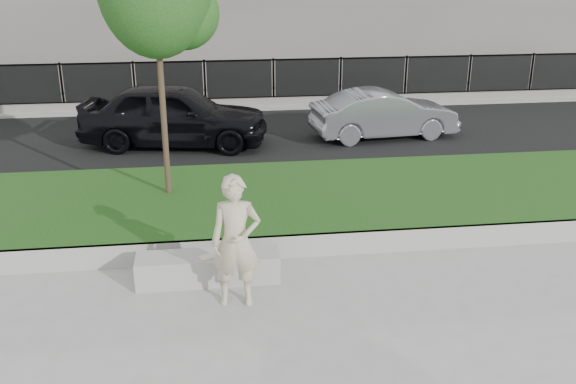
{
  "coord_description": "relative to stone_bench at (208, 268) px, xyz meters",
  "views": [
    {
      "loc": [
        -0.62,
        -8.49,
        4.75
      ],
      "look_at": [
        0.65,
        1.2,
        1.1
      ],
      "focal_mm": 40.0,
      "sensor_mm": 36.0,
      "label": 1
    }
  ],
  "objects": [
    {
      "name": "far_pavement",
      "position": [
        0.69,
        12.6,
        -0.16
      ],
      "size": [
        34.0,
        3.0,
        0.12
      ],
      "primitive_type": "cube",
      "color": "gray",
      "rests_on": "ground"
    },
    {
      "name": "iron_fence",
      "position": [
        0.69,
        11.6,
        0.32
      ],
      "size": [
        32.0,
        0.3,
        1.5
      ],
      "color": "slate",
      "rests_on": "far_pavement"
    },
    {
      "name": "grass_kerb",
      "position": [
        0.69,
        0.64,
        -0.02
      ],
      "size": [
        34.0,
        0.08,
        0.4
      ],
      "primitive_type": "cube",
      "color": "gray",
      "rests_on": "ground"
    },
    {
      "name": "ground",
      "position": [
        0.69,
        -0.4,
        -0.22
      ],
      "size": [
        90.0,
        90.0,
        0.0
      ],
      "primitive_type": "plane",
      "color": "gray",
      "rests_on": "ground"
    },
    {
      "name": "man",
      "position": [
        0.41,
        -0.7,
        0.74
      ],
      "size": [
        0.74,
        0.52,
        1.93
      ],
      "primitive_type": "imported",
      "rotation": [
        0.0,
        0.0,
        -0.09
      ],
      "color": "#C3B696",
      "rests_on": "ground"
    },
    {
      "name": "car_silver",
      "position": [
        4.85,
        7.56,
        0.46
      ],
      "size": [
        4.03,
        1.79,
        1.29
      ],
      "primitive_type": "imported",
      "rotation": [
        0.0,
        0.0,
        1.68
      ],
      "color": "gray",
      "rests_on": "street"
    },
    {
      "name": "stone_bench",
      "position": [
        0.0,
        0.0,
        0.0
      ],
      "size": [
        2.18,
        0.54,
        0.45
      ],
      "primitive_type": "cube",
      "color": "gray",
      "rests_on": "ground"
    },
    {
      "name": "book",
      "position": [
        0.0,
        -0.1,
        0.24
      ],
      "size": [
        0.29,
        0.26,
        0.03
      ],
      "primitive_type": "cube",
      "rotation": [
        0.0,
        0.0,
        0.51
      ],
      "color": "beige",
      "rests_on": "stone_bench"
    },
    {
      "name": "grass_bank",
      "position": [
        0.69,
        2.6,
        -0.02
      ],
      "size": [
        34.0,
        4.0,
        0.4
      ],
      "primitive_type": "cube",
      "color": "black",
      "rests_on": "ground"
    },
    {
      "name": "street",
      "position": [
        0.69,
        8.1,
        -0.2
      ],
      "size": [
        34.0,
        7.0,
        0.04
      ],
      "primitive_type": "cube",
      "color": "black",
      "rests_on": "ground"
    },
    {
      "name": "car_dark",
      "position": [
        -0.74,
        7.49,
        0.63
      ],
      "size": [
        5.03,
        2.71,
        1.63
      ],
      "primitive_type": "imported",
      "rotation": [
        0.0,
        0.0,
        1.4
      ],
      "color": "black",
      "rests_on": "street"
    }
  ]
}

